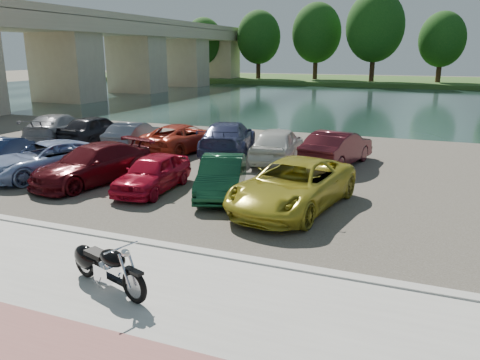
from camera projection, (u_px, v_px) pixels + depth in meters
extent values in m
plane|color=#595447|center=(142.00, 291.00, 9.44)|extent=(200.00, 200.00, 0.00)
cube|color=#ACA9A2|center=(111.00, 314.00, 8.53)|extent=(60.00, 6.00, 0.10)
cube|color=#905551|center=(51.00, 360.00, 7.18)|extent=(60.00, 2.00, 0.01)
cube|color=#ACA9A2|center=(188.00, 251.00, 11.22)|extent=(60.00, 0.30, 0.14)
cube|color=#3F3C33|center=(291.00, 169.00, 19.30)|extent=(60.00, 18.00, 0.04)
cube|color=#182C28|center=(372.00, 102.00, 45.29)|extent=(120.00, 40.00, 0.00)
cube|color=#29491A|center=(396.00, 81.00, 73.88)|extent=(120.00, 24.00, 0.60)
cube|color=tan|center=(125.00, 30.00, 53.40)|extent=(7.00, 56.00, 1.40)
cube|color=tan|center=(124.00, 20.00, 53.14)|extent=(7.00, 56.00, 0.70)
cube|color=tan|center=(66.00, 64.00, 45.39)|extent=(6.00, 4.00, 7.20)
cube|color=tan|center=(137.00, 62.00, 56.14)|extent=(6.00, 4.00, 7.20)
cube|color=tan|center=(184.00, 60.00, 66.89)|extent=(6.00, 4.00, 7.20)
cube|color=tan|center=(219.00, 59.00, 77.64)|extent=(6.00, 4.00, 7.20)
cylinder|color=#331F12|center=(204.00, 64.00, 77.30)|extent=(0.70, 0.70, 4.50)
ellipsoid|color=#103A10|center=(204.00, 41.00, 76.35)|extent=(6.30, 6.30, 7.56)
cylinder|color=#331F12|center=(258.00, 63.00, 75.28)|extent=(0.70, 0.70, 4.95)
ellipsoid|color=#103A10|center=(259.00, 37.00, 74.24)|extent=(6.93, 6.93, 8.32)
cylinder|color=#331F12|center=(315.00, 62.00, 73.26)|extent=(0.70, 0.70, 5.40)
ellipsoid|color=#103A10|center=(317.00, 33.00, 72.12)|extent=(7.56, 7.56, 9.07)
cylinder|color=#331F12|center=(373.00, 61.00, 67.47)|extent=(0.70, 0.70, 5.85)
ellipsoid|color=#103A10|center=(375.00, 27.00, 66.24)|extent=(8.19, 8.19, 9.83)
cylinder|color=#331F12|center=(439.00, 66.00, 65.69)|extent=(0.70, 0.70, 4.50)
ellipsoid|color=#103A10|center=(442.00, 39.00, 64.74)|extent=(6.30, 6.30, 7.56)
torus|color=black|center=(134.00, 286.00, 8.74)|extent=(0.68, 0.33, 0.68)
torus|color=black|center=(85.00, 262.00, 9.77)|extent=(0.68, 0.33, 0.68)
cylinder|color=#B2B2B7|center=(134.00, 286.00, 8.74)|extent=(0.46, 0.20, 0.46)
cylinder|color=#B2B2B7|center=(85.00, 262.00, 9.77)|extent=(0.46, 0.20, 0.46)
cylinder|color=silver|center=(124.00, 271.00, 8.68)|extent=(0.32, 0.15, 0.63)
cylinder|color=silver|center=(133.00, 267.00, 8.82)|extent=(0.32, 0.15, 0.63)
cylinder|color=silver|center=(121.00, 248.00, 8.77)|extent=(0.27, 0.72, 0.04)
sphere|color=silver|center=(125.00, 253.00, 8.73)|extent=(0.20, 0.20, 0.16)
sphere|color=silver|center=(127.00, 254.00, 8.68)|extent=(0.14, 0.14, 0.11)
cube|color=black|center=(133.00, 271.00, 8.66)|extent=(0.47, 0.27, 0.06)
cube|color=black|center=(109.00, 276.00, 9.27)|extent=(1.17, 0.47, 0.08)
cube|color=silver|center=(107.00, 272.00, 9.28)|extent=(0.53, 0.45, 0.34)
cylinder|color=silver|center=(109.00, 264.00, 9.17)|extent=(0.29, 0.25, 0.27)
cylinder|color=silver|center=(103.00, 262.00, 9.29)|extent=(0.29, 0.25, 0.27)
ellipsoid|color=black|center=(113.00, 258.00, 9.04)|extent=(0.76, 0.56, 0.32)
cube|color=black|center=(97.00, 254.00, 9.39)|extent=(0.61, 0.44, 0.10)
ellipsoid|color=black|center=(86.00, 257.00, 9.71)|extent=(0.80, 0.55, 0.50)
cube|color=black|center=(85.00, 260.00, 9.75)|extent=(0.44, 0.30, 0.30)
cylinder|color=silver|center=(105.00, 271.00, 9.62)|extent=(1.07, 0.43, 0.09)
cylinder|color=silver|center=(105.00, 267.00, 9.60)|extent=(1.07, 0.43, 0.09)
cylinder|color=#B2B2B7|center=(97.00, 284.00, 9.27)|extent=(0.07, 0.14, 0.22)
imported|color=#8B9FCA|center=(47.00, 159.00, 17.98)|extent=(3.76, 5.23, 1.32)
imported|color=#4C0A10|center=(93.00, 164.00, 17.06)|extent=(2.99, 5.10, 1.39)
imported|color=#AB0B23|center=(153.00, 173.00, 16.07)|extent=(1.70, 3.80, 1.27)
imported|color=#103B22|center=(222.00, 176.00, 15.57)|extent=(2.47, 4.15, 1.29)
imported|color=gold|center=(293.00, 185.00, 14.20)|extent=(3.30, 5.64, 1.47)
imported|color=gray|center=(58.00, 127.00, 25.24)|extent=(3.44, 5.42, 1.46)
imported|color=black|center=(96.00, 129.00, 24.66)|extent=(1.97, 4.44, 1.48)
imported|color=slate|center=(134.00, 135.00, 23.23)|extent=(1.94, 4.19, 1.33)
imported|color=#AE301D|center=(183.00, 138.00, 22.58)|extent=(2.92, 5.04, 1.32)
imported|color=navy|center=(228.00, 137.00, 22.02)|extent=(3.29, 5.61, 1.53)
imported|color=silver|center=(278.00, 144.00, 20.36)|extent=(2.26, 4.68, 1.54)
imported|color=#49131A|center=(337.00, 148.00, 19.72)|extent=(2.49, 4.70, 1.47)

